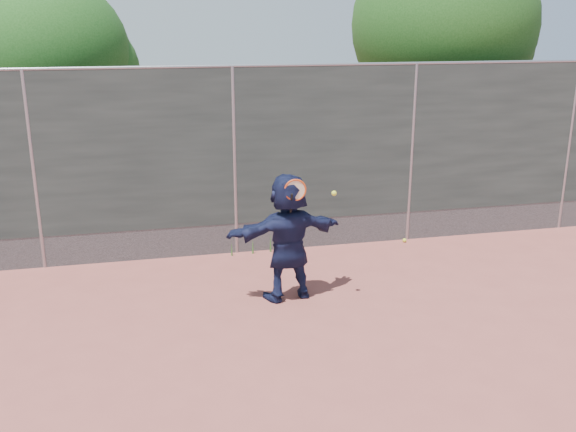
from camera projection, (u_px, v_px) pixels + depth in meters
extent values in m
plane|color=#9E4C42|center=(282.00, 355.00, 7.31)|extent=(80.00, 80.00, 0.00)
imported|color=#161B3C|center=(288.00, 237.00, 8.60)|extent=(1.69, 0.78, 1.76)
sphere|color=#D8E733|center=(405.00, 240.00, 11.04)|extent=(0.07, 0.07, 0.07)
cube|color=#38423D|center=(234.00, 147.00, 10.07)|extent=(20.00, 0.04, 2.50)
cube|color=slate|center=(236.00, 238.00, 10.50)|extent=(20.00, 0.03, 0.50)
cylinder|color=gray|center=(232.00, 66.00, 9.70)|extent=(20.00, 0.05, 0.05)
cylinder|color=gray|center=(34.00, 173.00, 9.50)|extent=(0.06, 0.06, 3.00)
cylinder|color=gray|center=(235.00, 163.00, 10.14)|extent=(0.06, 0.06, 3.00)
cylinder|color=gray|center=(411.00, 155.00, 10.78)|extent=(0.06, 0.06, 3.00)
cylinder|color=gray|center=(568.00, 147.00, 11.42)|extent=(0.06, 0.06, 3.00)
torus|color=#D04113|center=(295.00, 190.00, 8.22)|extent=(0.29, 0.03, 0.29)
cylinder|color=beige|center=(295.00, 190.00, 8.22)|extent=(0.25, 0.01, 0.25)
cylinder|color=black|center=(291.00, 205.00, 8.29)|extent=(0.03, 0.13, 0.33)
sphere|color=#D8E733|center=(334.00, 193.00, 8.27)|extent=(0.07, 0.07, 0.07)
cylinder|color=#382314|center=(436.00, 140.00, 13.21)|extent=(0.28, 0.28, 2.60)
sphere|color=#23561C|center=(444.00, 24.00, 12.54)|extent=(3.60, 3.60, 3.60)
sphere|color=#23561C|center=(471.00, 43.00, 12.99)|extent=(2.52, 2.52, 2.52)
cylinder|color=#382314|center=(59.00, 159.00, 12.41)|extent=(0.28, 0.28, 2.20)
sphere|color=#23561C|center=(48.00, 57.00, 11.85)|extent=(3.00, 3.00, 3.00)
sphere|color=#23561C|center=(84.00, 72.00, 12.25)|extent=(2.10, 2.10, 2.10)
cone|color=#387226|center=(253.00, 246.00, 10.48)|extent=(0.03, 0.03, 0.26)
cone|color=#387226|center=(271.00, 243.00, 10.55)|extent=(0.03, 0.03, 0.30)
cone|color=#387226|center=(232.00, 249.00, 10.39)|extent=(0.03, 0.03, 0.22)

